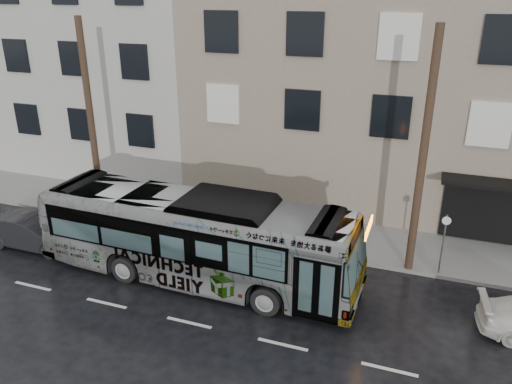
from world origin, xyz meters
TOP-DOWN VIEW (x-y plane):
  - ground at (0.00, 0.00)m, footprint 120.00×120.00m
  - sidewalk at (0.00, 4.90)m, footprint 90.00×3.60m
  - building_taupe at (5.00, 12.70)m, footprint 20.00×12.00m
  - building_grey at (-18.00, 14.20)m, footprint 26.00×15.00m
  - utility_pole_front at (6.50, 3.30)m, footprint 0.30×0.30m
  - utility_pole_rear at (-7.50, 3.30)m, footprint 0.30×0.30m
  - sign_post at (7.60, 3.30)m, footprint 0.06×0.06m
  - bus at (-0.97, 0.13)m, footprint 12.26×3.20m
  - dark_sedan at (-8.48, 0.00)m, footprint 4.40×1.59m

SIDE VIEW (x-z plane):
  - ground at x=0.00m, z-range 0.00..0.00m
  - sidewalk at x=0.00m, z-range 0.00..0.15m
  - dark_sedan at x=-8.48m, z-range 0.00..1.44m
  - sign_post at x=7.60m, z-range 0.15..2.55m
  - bus at x=-0.97m, z-range 0.00..3.39m
  - utility_pole_front at x=6.50m, z-range 0.15..9.15m
  - utility_pole_rear at x=-7.50m, z-range 0.15..9.15m
  - building_taupe at x=5.00m, z-range 0.00..11.00m
  - building_grey at x=-18.00m, z-range 0.00..16.00m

